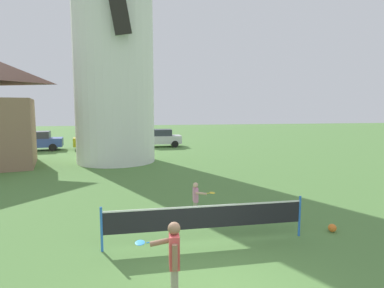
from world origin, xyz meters
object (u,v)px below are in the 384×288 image
parked_car_blue (34,141)px  parked_car_mustard (98,139)px  tennis_net (206,217)px  stray_ball (332,228)px  parked_car_silver (159,138)px  player_near (173,258)px  player_far (196,198)px  windmill (113,36)px

parked_car_blue → parked_car_mustard: size_ratio=1.08×
tennis_net → stray_ball: size_ratio=23.15×
parked_car_mustard → parked_car_silver: (5.21, 0.60, -0.00)m
tennis_net → parked_car_blue: 22.13m
player_near → tennis_net: bearing=63.7°
player_far → parked_car_silver: 18.66m
windmill → parked_car_silver: windmill is taller
player_near → parked_car_mustard: bearing=99.3°
stray_ball → parked_car_mustard: 21.62m
player_far → parked_car_silver: parked_car_silver is taller
player_near → parked_car_mustard: size_ratio=0.35×
tennis_net → player_near: player_near is taller
windmill → parked_car_blue: (-6.93, 6.69, -7.08)m
player_near → parked_car_silver: size_ratio=0.38×
windmill → stray_ball: windmill is taller
player_near → player_far: player_near is taller
parked_car_blue → parked_car_silver: bearing=4.3°
stray_ball → parked_car_silver: parked_car_silver is taller
player_far → parked_car_silver: size_ratio=0.29×
parked_car_silver → windmill: bearing=-114.2°
player_near → parked_car_silver: 22.91m
parked_car_silver → stray_ball: bearing=-81.1°
windmill → parked_car_mustard: bearing=105.2°
stray_ball → windmill: bearing=116.6°
player_near → stray_ball: size_ratio=6.57×
windmill → parked_car_mustard: (-1.86, 6.86, -7.08)m
windmill → parked_car_blue: size_ratio=3.52×
tennis_net → stray_ball: bearing=1.2°
stray_ball → parked_car_mustard: bearing=112.9°
player_near → parked_car_blue: parked_car_blue is taller
windmill → player_near: 17.04m
parked_car_mustard → player_near: bearing=-80.7°
player_far → parked_car_mustard: (-4.91, 18.06, 0.17)m
tennis_net → player_far: 1.93m
tennis_net → windmill: bearing=102.5°
tennis_net → stray_ball: 3.67m
player_far → parked_car_blue: 20.48m
player_near → stray_ball: (4.75, 2.36, -0.72)m
player_far → stray_ball: (3.49, -1.85, -0.52)m
player_far → parked_car_blue: (-9.98, 17.89, 0.17)m
player_far → parked_car_mustard: parked_car_mustard is taller
stray_ball → parked_car_blue: (-13.47, 19.74, 0.70)m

